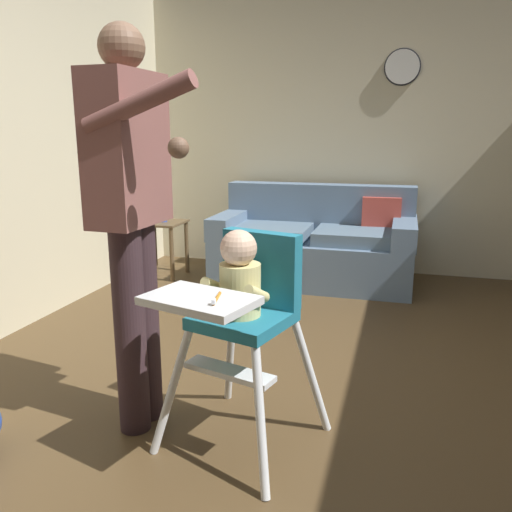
{
  "coord_description": "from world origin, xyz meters",
  "views": [
    {
      "loc": [
        0.32,
        -2.24,
        1.34
      ],
      "look_at": [
        -0.3,
        -0.05,
        0.8
      ],
      "focal_mm": 36.61,
      "sensor_mm": 36.0,
      "label": 1
    }
  ],
  "objects_px": {
    "sippy_cup": "(163,216)",
    "couch": "(315,245)",
    "high_chair": "(243,298)",
    "wall_clock": "(402,67)",
    "side_table": "(162,236)",
    "adult_standing": "(132,211)"
  },
  "relations": [
    {
      "from": "couch",
      "to": "sippy_cup",
      "type": "xyz_separation_m",
      "value": [
        -1.39,
        -0.24,
        0.24
      ]
    },
    {
      "from": "couch",
      "to": "side_table",
      "type": "bearing_deg",
      "value": -80.49
    },
    {
      "from": "side_table",
      "to": "sippy_cup",
      "type": "height_order",
      "value": "sippy_cup"
    },
    {
      "from": "side_table",
      "to": "couch",
      "type": "bearing_deg",
      "value": 9.51
    },
    {
      "from": "couch",
      "to": "sippy_cup",
      "type": "bearing_deg",
      "value": -80.38
    },
    {
      "from": "adult_standing",
      "to": "sippy_cup",
      "type": "relative_size",
      "value": 17.68
    },
    {
      "from": "sippy_cup",
      "to": "couch",
      "type": "bearing_deg",
      "value": 9.62
    },
    {
      "from": "high_chair",
      "to": "sippy_cup",
      "type": "xyz_separation_m",
      "value": [
        -1.53,
        2.42,
        -0.09
      ]
    },
    {
      "from": "adult_standing",
      "to": "wall_clock",
      "type": "xyz_separation_m",
      "value": [
        1.04,
        3.11,
        0.9
      ]
    },
    {
      "from": "high_chair",
      "to": "adult_standing",
      "type": "xyz_separation_m",
      "value": [
        -0.5,
        0.02,
        0.34
      ]
    },
    {
      "from": "high_chair",
      "to": "side_table",
      "type": "xyz_separation_m",
      "value": [
        -1.55,
        2.42,
        -0.28
      ]
    },
    {
      "from": "sippy_cup",
      "to": "wall_clock",
      "type": "relative_size",
      "value": 0.31
    },
    {
      "from": "wall_clock",
      "to": "couch",
      "type": "bearing_deg",
      "value": -144.51
    },
    {
      "from": "couch",
      "to": "high_chair",
      "type": "bearing_deg",
      "value": 2.93
    },
    {
      "from": "couch",
      "to": "sippy_cup",
      "type": "height_order",
      "value": "couch"
    },
    {
      "from": "side_table",
      "to": "wall_clock",
      "type": "distance_m",
      "value": 2.67
    },
    {
      "from": "couch",
      "to": "side_table",
      "type": "xyz_separation_m",
      "value": [
        -1.41,
        -0.24,
        0.05
      ]
    },
    {
      "from": "adult_standing",
      "to": "couch",
      "type": "bearing_deg",
      "value": 84.22
    },
    {
      "from": "adult_standing",
      "to": "wall_clock",
      "type": "bearing_deg",
      "value": 73.74
    },
    {
      "from": "high_chair",
      "to": "side_table",
      "type": "distance_m",
      "value": 2.88
    },
    {
      "from": "sippy_cup",
      "to": "wall_clock",
      "type": "height_order",
      "value": "wall_clock"
    },
    {
      "from": "adult_standing",
      "to": "sippy_cup",
      "type": "xyz_separation_m",
      "value": [
        -1.03,
        2.4,
        -0.44
      ]
    }
  ]
}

